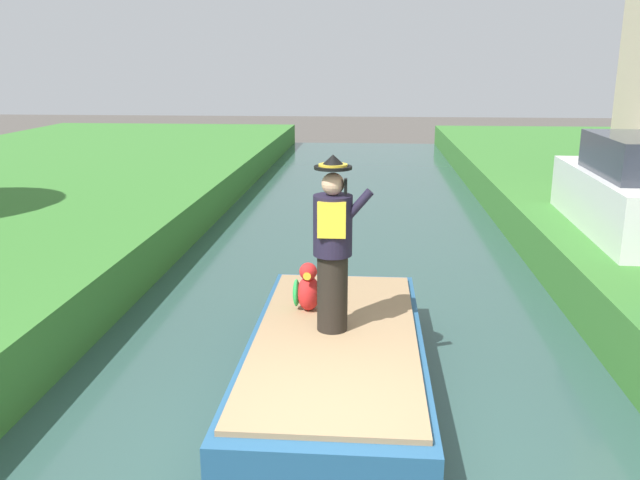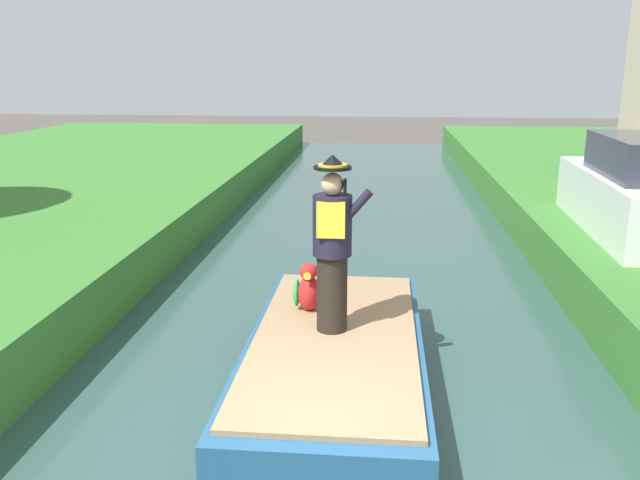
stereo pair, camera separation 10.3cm
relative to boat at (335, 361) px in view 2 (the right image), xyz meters
The scene contains 3 objects.
boat is the anchor object (origin of this frame).
person_pirate 1.24m from the boat, 109.79° to the left, with size 0.61×0.42×1.85m.
parrot_plush 0.94m from the boat, 117.68° to the left, with size 0.36×0.35×0.57m.
Camera 2 is at (0.43, -4.52, 3.42)m, focal length 36.86 mm.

